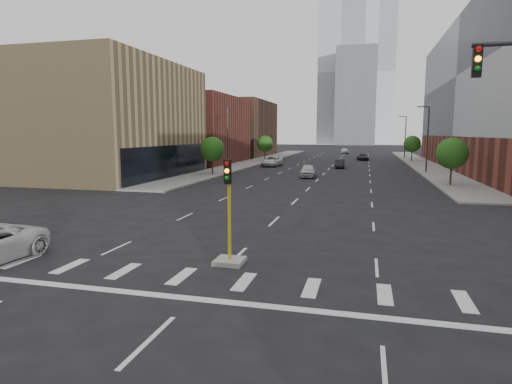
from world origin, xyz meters
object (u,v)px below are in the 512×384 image
at_px(car_near_left, 308,171).
at_px(car_distant, 345,151).
at_px(car_far_left, 272,161).
at_px(car_deep_right, 363,157).
at_px(car_mid_right, 340,164).
at_px(median_traffic_signal, 229,241).

distance_m(car_near_left, car_distant, 63.78).
bearing_deg(car_far_left, car_near_left, -62.82).
relative_size(car_far_left, car_deep_right, 1.30).
bearing_deg(car_distant, car_far_left, -108.99).
relative_size(car_mid_right, car_deep_right, 0.88).
xyz_separation_m(car_deep_right, car_distant, (-4.90, 27.98, 0.09)).
xyz_separation_m(car_mid_right, car_distant, (-1.61, 48.49, 0.09)).
bearing_deg(car_mid_right, car_far_left, 171.55).
height_order(car_mid_right, car_far_left, car_far_left).
height_order(car_deep_right, car_distant, car_distant).
height_order(car_far_left, car_distant, car_far_left).
distance_m(median_traffic_signal, car_near_left, 36.40).
bearing_deg(median_traffic_signal, car_far_left, 100.33).
bearing_deg(car_far_left, median_traffic_signal, -78.80).
distance_m(car_mid_right, car_far_left, 11.19).
bearing_deg(median_traffic_signal, car_mid_right, 88.34).
xyz_separation_m(median_traffic_signal, car_mid_right, (1.50, 51.64, -0.30)).
distance_m(car_near_left, car_mid_right, 15.57).
relative_size(car_near_left, car_far_left, 0.78).
xyz_separation_m(car_near_left, car_distant, (1.39, 63.77, -0.04)).
distance_m(car_near_left, car_deep_right, 36.34).
distance_m(median_traffic_signal, car_far_left, 53.67).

